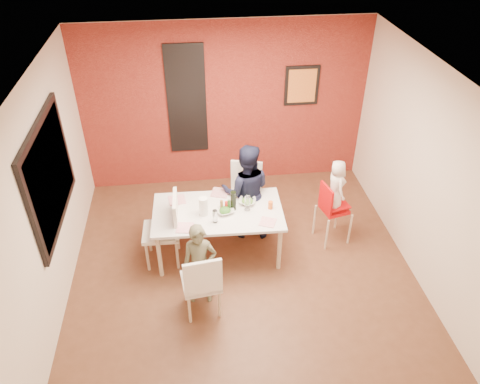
{
  "coord_description": "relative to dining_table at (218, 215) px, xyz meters",
  "views": [
    {
      "loc": [
        -0.58,
        -4.55,
        4.47
      ],
      "look_at": [
        0.0,
        0.3,
        1.05
      ],
      "focal_mm": 35.0,
      "sensor_mm": 36.0,
      "label": 1
    }
  ],
  "objects": [
    {
      "name": "condiment_red",
      "position": [
        0.11,
        0.01,
        0.13
      ],
      "size": [
        0.04,
        0.04,
        0.14
      ],
      "primitive_type": "cylinder",
      "color": "red",
      "rests_on": "dining_table"
    },
    {
      "name": "sippy_cup",
      "position": [
        0.7,
        -0.03,
        0.12
      ],
      "size": [
        0.06,
        0.06,
        0.11
      ],
      "primitive_type": "cylinder",
      "color": "#D85D18",
      "rests_on": "dining_table"
    },
    {
      "name": "condiment_brown",
      "position": [
        0.05,
        0.01,
        0.14
      ],
      "size": [
        0.04,
        0.04,
        0.15
      ],
      "primitive_type": "cylinder",
      "color": "brown",
      "rests_on": "dining_table"
    },
    {
      "name": "wine_glass_a",
      "position": [
        -0.05,
        -0.23,
        0.15
      ],
      "size": [
        0.06,
        0.06,
        0.18
      ],
      "primitive_type": "cylinder",
      "color": "silver",
      "rests_on": "dining_table"
    },
    {
      "name": "child_near",
      "position": [
        -0.29,
        -0.84,
        -0.09
      ],
      "size": [
        0.43,
        0.29,
        1.13
      ],
      "primitive_type": "imported",
      "rotation": [
        0.0,
        0.0,
        -0.05
      ],
      "color": "brown",
      "rests_on": "ground"
    },
    {
      "name": "wall_front",
      "position": [
        0.29,
        -2.63,
        0.7
      ],
      "size": [
        4.5,
        0.02,
        2.7
      ],
      "primitive_type": "cube",
      "color": "beige",
      "rests_on": "ground"
    },
    {
      "name": "ground",
      "position": [
        0.29,
        -0.38,
        -0.65
      ],
      "size": [
        4.5,
        4.5,
        0.0
      ],
      "primitive_type": "plane",
      "color": "brown",
      "rests_on": "ground"
    },
    {
      "name": "wall_left",
      "position": [
        -1.96,
        -0.38,
        0.7
      ],
      "size": [
        0.02,
        4.5,
        2.7
      ],
      "primitive_type": "cube",
      "color": "beige",
      "rests_on": "ground"
    },
    {
      "name": "chair_far",
      "position": [
        0.45,
        0.64,
        -0.1
      ],
      "size": [
        0.56,
        0.56,
        0.99
      ],
      "rotation": [
        0.0,
        0.0,
        -0.25
      ],
      "color": "white",
      "rests_on": "ground"
    },
    {
      "name": "glassblock_strip",
      "position": [
        -0.31,
        1.84,
        0.85
      ],
      "size": [
        0.55,
        0.03,
        1.7
      ],
      "primitive_type": "cube",
      "color": "silver",
      "rests_on": "wall_back"
    },
    {
      "name": "salad_bowl_a",
      "position": [
        0.09,
        -0.04,
        0.09
      ],
      "size": [
        0.29,
        0.29,
        0.06
      ],
      "primitive_type": "imported",
      "rotation": [
        0.0,
        0.0,
        0.32
      ],
      "color": "white",
      "rests_on": "dining_table"
    },
    {
      "name": "wall_right",
      "position": [
        2.54,
        -0.38,
        0.7
      ],
      "size": [
        0.02,
        4.5,
        2.7
      ],
      "primitive_type": "cube",
      "color": "beige",
      "rests_on": "ground"
    },
    {
      "name": "dining_table",
      "position": [
        0.0,
        0.0,
        0.0
      ],
      "size": [
        1.75,
        1.01,
        0.71
      ],
      "rotation": [
        0.0,
        0.0,
        -0.03
      ],
      "color": "silver",
      "rests_on": "ground"
    },
    {
      "name": "plate_near_left",
      "position": [
        -0.44,
        -0.31,
        0.07
      ],
      "size": [
        0.24,
        0.24,
        0.01
      ],
      "primitive_type": "cube",
      "rotation": [
        0.0,
        0.0,
        -0.15
      ],
      "color": "white",
      "rests_on": "dining_table"
    },
    {
      "name": "glassblock_surround",
      "position": [
        -0.31,
        1.83,
        0.85
      ],
      "size": [
        0.6,
        0.03,
        1.76
      ],
      "primitive_type": "cube",
      "color": "black",
      "rests_on": "wall_back"
    },
    {
      "name": "plate_far_mid",
      "position": [
        0.06,
        0.41,
        0.07
      ],
      "size": [
        0.29,
        0.29,
        0.01
      ],
      "primitive_type": "cube",
      "rotation": [
        0.0,
        0.0,
        -0.32
      ],
      "color": "silver",
      "rests_on": "dining_table"
    },
    {
      "name": "brick_accent_wall",
      "position": [
        0.29,
        1.85,
        0.7
      ],
      "size": [
        4.5,
        0.02,
        2.7
      ],
      "primitive_type": "cube",
      "color": "maroon",
      "rests_on": "ground"
    },
    {
      "name": "art_print_frame",
      "position": [
        1.49,
        1.83,
        1.0
      ],
      "size": [
        0.54,
        0.03,
        0.64
      ],
      "primitive_type": "cube",
      "color": "black",
      "rests_on": "wall_back"
    },
    {
      "name": "paper_towel_roll",
      "position": [
        -0.19,
        -0.05,
        0.19
      ],
      "size": [
        0.11,
        0.11,
        0.26
      ],
      "primitive_type": "cylinder",
      "color": "white",
      "rests_on": "dining_table"
    },
    {
      "name": "condiment_green",
      "position": [
        0.15,
        0.01,
        0.14
      ],
      "size": [
        0.04,
        0.04,
        0.15
      ],
      "primitive_type": "cylinder",
      "color": "#326C24",
      "rests_on": "dining_table"
    },
    {
      "name": "picture_window_pane",
      "position": [
        -1.92,
        -0.18,
        0.9
      ],
      "size": [
        0.02,
        1.55,
        1.15
      ],
      "primitive_type": "cube",
      "color": "black",
      "rests_on": "wall_left"
    },
    {
      "name": "picture_window_frame",
      "position": [
        -1.93,
        -0.18,
        0.9
      ],
      "size": [
        0.05,
        1.7,
        1.3
      ],
      "primitive_type": "cube",
      "color": "black",
      "rests_on": "wall_left"
    },
    {
      "name": "plate_near_right",
      "position": [
        0.62,
        -0.32,
        0.07
      ],
      "size": [
        0.26,
        0.26,
        0.01
      ],
      "primitive_type": "cube",
      "rotation": [
        0.0,
        0.0,
        -0.41
      ],
      "color": "white",
      "rests_on": "dining_table"
    },
    {
      "name": "toddler",
      "position": [
        1.61,
        0.09,
        0.28
      ],
      "size": [
        0.28,
        0.39,
        0.74
      ],
      "primitive_type": "imported",
      "rotation": [
        0.0,
        0.0,
        1.69
      ],
      "color": "silver",
      "rests_on": "high_chair"
    },
    {
      "name": "ceiling",
      "position": [
        0.29,
        -0.38,
        2.05
      ],
      "size": [
        4.5,
        4.5,
        0.02
      ],
      "primitive_type": "cube",
      "color": "silver",
      "rests_on": "wall_back"
    },
    {
      "name": "high_chair",
      "position": [
        1.59,
        0.08,
        -0.08
      ],
      "size": [
        0.47,
        0.47,
        0.95
      ],
      "rotation": [
        0.0,
        0.0,
        1.8
      ],
      "color": "red",
      "rests_on": "ground"
    },
    {
      "name": "wall_back",
      "position": [
        0.29,
        1.87,
        0.7
      ],
      "size": [
        4.5,
        0.02,
        2.7
      ],
      "primitive_type": "cube",
      "color": "beige",
      "rests_on": "ground"
    },
    {
      "name": "chair_near",
      "position": [
        -0.27,
        -1.08,
        -0.12
      ],
      "size": [
        0.49,
        0.49,
        0.94
      ],
      "rotation": [
        0.0,
        0.0,
        3.27
      ],
      "color": "white",
      "rests_on": "ground"
    },
    {
      "name": "plate_far_left",
      "position": [
        -0.53,
        0.3,
        0.07
      ],
      "size": [
        0.25,
        0.25,
        0.01
      ],
      "primitive_type": "cube",
      "rotation": [
        0.0,
        0.0,
        0.14
      ],
      "color": "white",
      "rests_on": "dining_table"
    },
    {
      "name": "wine_glass_b",
      "position": [
        0.39,
        -0.03,
        0.17
      ],
      "size": [
        0.08,
        0.08,
        0.22
      ],
      "primitive_type": "cylinder",
      "color": "white",
      "rests_on": "dining_table"
    },
    {
      "name": "wine_bottle",
      "position": [
        0.21,
        0.01,
        0.2
      ],
      "size": [
        0.07,
        0.07,
        0.28
      ],
      "primitive_type": "cylinder",
      "color": "black",
      "rests_on": "dining_table"
    },
    {
      "name": "child_far",
      "position": [
        0.43,
        0.39,
        0.07
      ],
      "size": [
        0.77,
        0.64,
        1.45
      ],
      "primitive_type": "imported",
      "rotation": [
        0.0,
        0.0,
        3.01
      ],
      "color": "black",
      "rests_on": "ground"
    },
    {
      "name": "chair_left",
      "position": [
        -0.67,
        -0.07,
        -0.08
      ],
      "size": [
        0.49,
        0.49,
        1.03
      ],
      "rotation": [
        0.0,
        0.0,
        4.69
      ],
      "color": "white",
      "rests_on": "ground"
    },
    {
      "name": "salad_bowl_b",
      "position": [
        0.41,
        0.13,
        0.09
      ],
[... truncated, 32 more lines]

